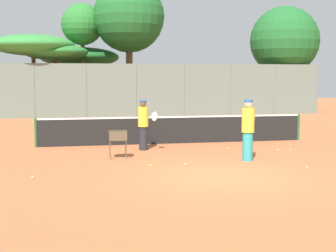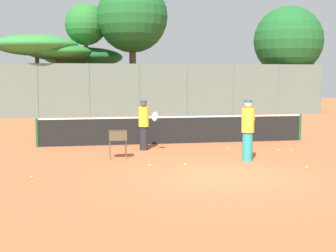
{
  "view_description": "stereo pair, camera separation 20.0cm",
  "coord_description": "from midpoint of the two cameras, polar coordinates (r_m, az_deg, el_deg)",
  "views": [
    {
      "loc": [
        -3.64,
        -11.56,
        2.65
      ],
      "look_at": [
        -0.78,
        3.41,
        1.0
      ],
      "focal_mm": 50.0,
      "sensor_mm": 36.0,
      "label": 1
    },
    {
      "loc": [
        -3.44,
        -11.6,
        2.65
      ],
      "look_at": [
        -0.78,
        3.41,
        1.0
      ],
      "focal_mm": 50.0,
      "sensor_mm": 36.0,
      "label": 2
    }
  ],
  "objects": [
    {
      "name": "tennis_ball_0",
      "position": [
        16.94,
        13.64,
        -2.88
      ],
      "size": [
        0.07,
        0.07,
        0.07
      ],
      "primitive_type": "sphere",
      "color": "#D1E54C",
      "rests_on": "ground_plane"
    },
    {
      "name": "tree_2",
      "position": [
        31.98,
        -15.55,
        9.42
      ],
      "size": [
        5.38,
        5.38,
        5.28
      ],
      "color": "brown",
      "rests_on": "ground_plane"
    },
    {
      "name": "tennis_ball_7",
      "position": [
        16.89,
        7.73,
        -2.79
      ],
      "size": [
        0.07,
        0.07,
        0.07
      ],
      "primitive_type": "sphere",
      "color": "#D1E54C",
      "rests_on": "ground_plane"
    },
    {
      "name": "parked_car",
      "position": [
        33.53,
        -15.18,
        2.55
      ],
      "size": [
        4.2,
        1.7,
        1.6
      ],
      "color": "#3F4C8C",
      "rests_on": "ground_plane"
    },
    {
      "name": "tree_0",
      "position": [
        35.77,
        -10.13,
        8.24
      ],
      "size": [
        5.85,
        5.85,
        4.74
      ],
      "color": "brown",
      "rests_on": "ground_plane"
    },
    {
      "name": "tree_3",
      "position": [
        33.7,
        -9.82,
        11.99
      ],
      "size": [
        2.88,
        2.88,
        7.62
      ],
      "color": "brown",
      "rests_on": "ground_plane"
    },
    {
      "name": "tennis_ball_5",
      "position": [
        17.08,
        15.11,
        -2.85
      ],
      "size": [
        0.07,
        0.07,
        0.07
      ],
      "primitive_type": "sphere",
      "color": "#D1E54C",
      "rests_on": "ground_plane"
    },
    {
      "name": "tree_5",
      "position": [
        31.93,
        -12.97,
        8.61
      ],
      "size": [
        4.27,
        4.27,
        4.72
      ],
      "color": "brown",
      "rests_on": "ground_plane"
    },
    {
      "name": "player_red_cap",
      "position": [
        16.64,
        -2.62,
        0.22
      ],
      "size": [
        0.65,
        0.78,
        1.78
      ],
      "rotation": [
        0.0,
        0.0,
        5.37
      ],
      "color": "#26262D",
      "rests_on": "ground_plane"
    },
    {
      "name": "tennis_ball_4",
      "position": [
        13.68,
        -1.84,
        -4.85
      ],
      "size": [
        0.07,
        0.07,
        0.07
      ],
      "primitive_type": "sphere",
      "color": "#D1E54C",
      "rests_on": "ground_plane"
    },
    {
      "name": "back_fence",
      "position": [
        30.29,
        -3.37,
        4.37
      ],
      "size": [
        25.45,
        0.08,
        3.41
      ],
      "color": "slate",
      "rests_on": "ground_plane"
    },
    {
      "name": "ground_plane",
      "position": [
        12.39,
        6.82,
        -6.21
      ],
      "size": [
        80.0,
        80.0,
        0.0
      ],
      "primitive_type": "plane",
      "color": "#B26038"
    },
    {
      "name": "tennis_ball_3",
      "position": [
        14.02,
        16.92,
        -4.85
      ],
      "size": [
        0.07,
        0.07,
        0.07
      ],
      "primitive_type": "sphere",
      "color": "#D1E54C",
      "rests_on": "ground_plane"
    },
    {
      "name": "tennis_ball_1",
      "position": [
        12.63,
        -15.88,
        -6.01
      ],
      "size": [
        0.07,
        0.07,
        0.07
      ],
      "primitive_type": "sphere",
      "color": "#D1E54C",
      "rests_on": "ground_plane"
    },
    {
      "name": "tennis_net",
      "position": [
        18.25,
        1.18,
        -0.41
      ],
      "size": [
        10.55,
        0.1,
        1.07
      ],
      "color": "#26592D",
      "rests_on": "ground_plane"
    },
    {
      "name": "player_white_outfit",
      "position": [
        14.71,
        10.09,
        -0.41
      ],
      "size": [
        0.68,
        0.8,
        1.9
      ],
      "rotation": [
        0.0,
        0.0,
        0.9
      ],
      "color": "teal",
      "rests_on": "ground_plane"
    },
    {
      "name": "ball_cart",
      "position": [
        15.03,
        -5.81,
        -1.42
      ],
      "size": [
        0.56,
        0.41,
        0.9
      ],
      "color": "brown",
      "rests_on": "ground_plane"
    },
    {
      "name": "tennis_ball_6",
      "position": [
        13.91,
        2.5,
        -4.67
      ],
      "size": [
        0.07,
        0.07,
        0.07
      ],
      "primitive_type": "sphere",
      "color": "#D1E54C",
      "rests_on": "ground_plane"
    },
    {
      "name": "tree_4",
      "position": [
        33.16,
        -4.2,
        13.07
      ],
      "size": [
        4.9,
        4.9,
        9.13
      ],
      "color": "brown",
      "rests_on": "ground_plane"
    },
    {
      "name": "tree_1",
      "position": [
        35.21,
        14.61,
        9.98
      ],
      "size": [
        4.94,
        4.94,
        7.6
      ],
      "color": "brown",
      "rests_on": "ground_plane"
    }
  ]
}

